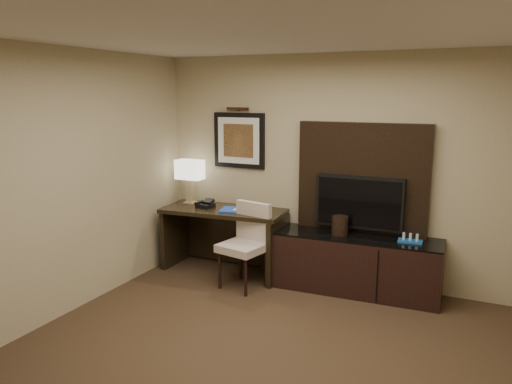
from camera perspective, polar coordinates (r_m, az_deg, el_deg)
The scene contains 17 objects.
floor at distance 4.21m, azimuth -1.17°, elevation -21.09°, with size 4.50×5.00×0.01m, color #362518.
ceiling at distance 3.58m, azimuth -1.35°, elevation 18.51°, with size 4.50×5.00×0.01m, color silver.
wall_back at distance 5.97m, azimuth 9.40°, elevation 2.48°, with size 4.50×0.01×2.70m, color tan.
wall_left at distance 5.06m, azimuth -24.78°, elevation 0.00°, with size 0.01×5.00×2.70m, color tan.
desk at distance 6.36m, azimuth -3.63°, elevation -5.52°, with size 1.54×0.66×0.82m, color black.
credenza at distance 5.86m, azimuth 11.12°, elevation -8.04°, with size 1.92×0.53×0.66m, color black.
tv_wall_panel at distance 5.85m, azimuth 12.05°, elevation 1.42°, with size 1.50×0.12×1.30m, color black.
tv at distance 5.80m, azimuth 11.72°, elevation -1.17°, with size 1.00×0.08×0.60m, color black.
artwork at distance 6.38m, azimuth -1.93°, elevation 5.91°, with size 0.70×0.04×0.70m, color black.
picture_light at distance 6.32m, azimuth -2.11°, elevation 9.49°, with size 0.04×0.04×0.30m, color #432815.
desk_chair at distance 5.81m, azimuth -1.52°, elevation -6.24°, with size 0.48×0.55×1.00m, color beige, non-canonical shape.
table_lamp at distance 6.56m, azimuth -7.55°, elevation 1.29°, with size 0.37×0.21×0.60m, color tan, non-canonical shape.
desk_phone at distance 6.33m, azimuth -5.81°, elevation -1.34°, with size 0.20×0.18×0.10m, color black, non-canonical shape.
blue_folder at distance 6.15m, azimuth -2.98°, elevation -2.04°, with size 0.22×0.30×0.02m, color #1A40A9.
book at distance 6.17m, azimuth -2.44°, elevation -1.09°, with size 0.16×0.02×0.21m, color #AEA889.
ice_bucket at distance 5.76m, azimuth 9.57°, elevation -3.77°, with size 0.19×0.19×0.21m, color black.
minibar_tray at distance 5.66m, azimuth 17.23°, elevation -5.05°, with size 0.26×0.15×0.09m, color #1851A2, non-canonical shape.
Camera 1 is at (1.57, -3.19, 2.25)m, focal length 35.00 mm.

